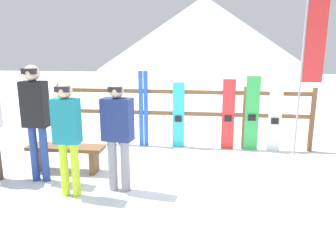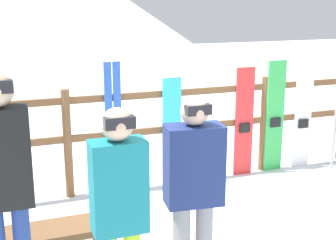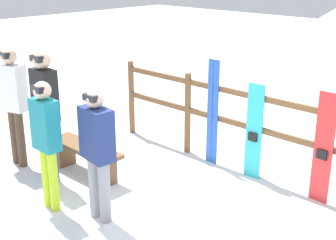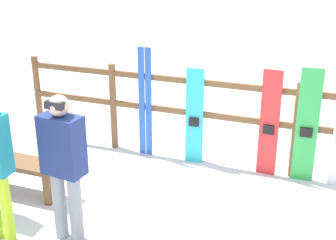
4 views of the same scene
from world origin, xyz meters
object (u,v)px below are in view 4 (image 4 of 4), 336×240
at_px(snowboard_red, 269,124).
at_px(snowboard_green, 307,127).
at_px(bench, 18,169).
at_px(snowboard_cyan, 194,117).
at_px(person_navy, 63,160).
at_px(ski_pair_blue, 145,103).

relative_size(snowboard_red, snowboard_green, 0.96).
distance_m(bench, snowboard_cyan, 2.39).
height_order(bench, snowboard_cyan, snowboard_cyan).
bearing_deg(person_navy, snowboard_red, 52.54).
bearing_deg(snowboard_green, snowboard_cyan, -179.99).
distance_m(bench, snowboard_red, 3.22).
height_order(person_navy, snowboard_cyan, person_navy).
bearing_deg(snowboard_red, ski_pair_blue, 179.89).
bearing_deg(snowboard_cyan, snowboard_red, 0.00).
distance_m(snowboard_cyan, snowboard_green, 1.49).
bearing_deg(ski_pair_blue, snowboard_cyan, -0.28).
distance_m(bench, person_navy, 1.38).
height_order(person_navy, snowboard_red, person_navy).
bearing_deg(snowboard_red, snowboard_cyan, -180.00).
distance_m(snowboard_red, snowboard_green, 0.47).
bearing_deg(bench, snowboard_cyan, 42.20).
bearing_deg(person_navy, snowboard_green, 45.58).
relative_size(ski_pair_blue, snowboard_red, 1.10).
bearing_deg(person_navy, ski_pair_blue, 91.82).
height_order(ski_pair_blue, snowboard_green, ski_pair_blue).
xyz_separation_m(bench, ski_pair_blue, (1.02, 1.59, 0.46)).
relative_size(ski_pair_blue, snowboard_green, 1.05).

